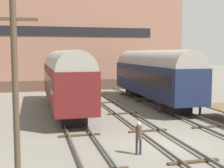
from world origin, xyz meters
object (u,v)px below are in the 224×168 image
at_px(train_car_navy, 153,73).
at_px(utility_pole, 15,89).
at_px(train_car_maroon, 65,77).
at_px(person_worker, 139,135).

relative_size(train_car_navy, utility_pole, 2.27).
relative_size(train_car_maroon, person_worker, 9.49).
bearing_deg(person_worker, train_car_navy, 65.84).
relative_size(person_worker, utility_pole, 0.23).
distance_m(train_car_maroon, person_worker, 13.25).
distance_m(train_car_maroon, train_car_navy, 9.24).
height_order(train_car_maroon, train_car_navy, train_car_navy).
bearing_deg(train_car_maroon, train_car_navy, 12.09).
bearing_deg(person_worker, train_car_maroon, 100.53).
bearing_deg(train_car_navy, utility_pole, -125.90).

